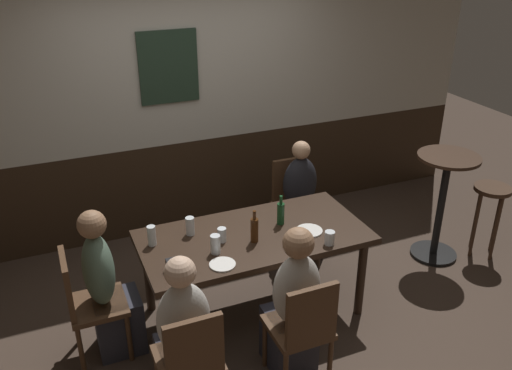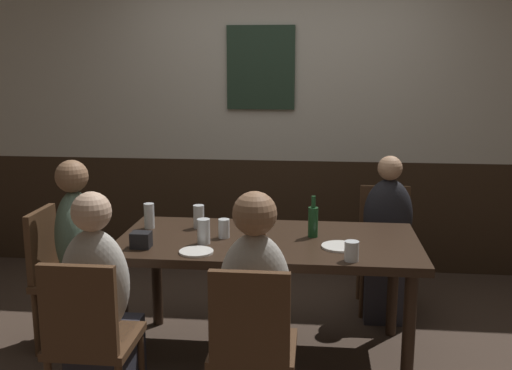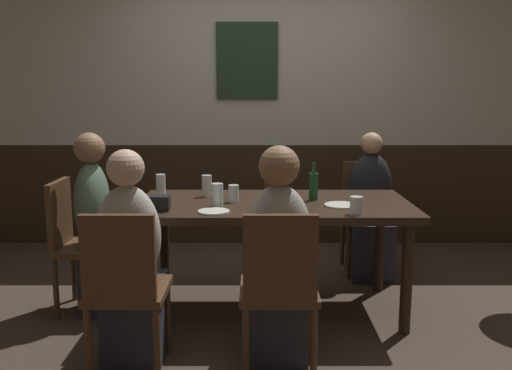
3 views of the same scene
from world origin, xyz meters
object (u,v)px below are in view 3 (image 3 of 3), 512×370
(pint_glass_pale, at_px, (217,197))
(person_mid_near, at_px, (278,271))
(beer_bottle_green, at_px, (314,185))
(beer_bottle_brown, at_px, (269,189))
(condiment_caddy, at_px, (161,203))
(chair_right_far, at_px, (366,210))
(chair_mid_near, at_px, (279,284))
(plate_white_small, at_px, (214,212))
(dining_table, at_px, (274,214))
(chair_left_near, at_px, (125,284))
(tumbler_water, at_px, (161,187))
(pint_glass_stout, at_px, (234,195))
(person_right_far, at_px, (370,217))
(plate_white_large, at_px, (341,205))
(pint_glass_amber, at_px, (356,206))
(person_left_near, at_px, (132,274))
(person_head_west, at_px, (101,237))
(chair_head_west, at_px, (77,238))
(beer_glass_half, at_px, (207,187))

(pint_glass_pale, bearing_deg, person_mid_near, -57.25)
(person_mid_near, bearing_deg, beer_bottle_green, 71.03)
(beer_bottle_green, height_order, beer_bottle_brown, beer_bottle_brown)
(beer_bottle_brown, bearing_deg, condiment_caddy, -167.31)
(condiment_caddy, bearing_deg, chair_right_far, 36.61)
(chair_right_far, relative_size, pint_glass_pale, 6.01)
(chair_mid_near, distance_m, plate_white_small, 0.71)
(chair_mid_near, bearing_deg, dining_table, 90.00)
(pint_glass_pale, distance_m, beer_bottle_brown, 0.33)
(chair_right_far, bearing_deg, chair_left_near, -132.43)
(chair_left_near, height_order, tumbler_water, tumbler_water)
(chair_right_far, distance_m, pint_glass_stout, 1.38)
(person_right_far, distance_m, plate_white_large, 0.93)
(person_mid_near, xyz_separation_m, pint_glass_amber, (0.47, 0.34, 0.28))
(chair_mid_near, bearing_deg, chair_left_near, 180.00)
(person_right_far, bearing_deg, pint_glass_pale, -144.18)
(person_right_far, height_order, plate_white_small, person_right_far)
(chair_left_near, xyz_separation_m, person_left_near, (0.00, 0.16, -0.00))
(dining_table, height_order, person_mid_near, person_mid_near)
(person_head_west, relative_size, beer_bottle_brown, 4.54)
(tumbler_water, height_order, plate_white_large, tumbler_water)
(chair_mid_near, height_order, tumbler_water, tumbler_water)
(tumbler_water, bearing_deg, plate_white_small, -49.55)
(pint_glass_amber, relative_size, beer_bottle_brown, 0.41)
(tumbler_water, height_order, pint_glass_stout, tumbler_water)
(dining_table, xyz_separation_m, plate_white_large, (0.42, -0.13, 0.09))
(chair_left_near, distance_m, person_mid_near, 0.80)
(chair_mid_near, xyz_separation_m, plate_white_large, (0.42, 0.73, 0.25))
(beer_bottle_green, bearing_deg, chair_right_far, 56.48)
(chair_head_west, height_order, plate_white_large, chair_head_west)
(beer_glass_half, bearing_deg, pint_glass_pale, -73.95)
(person_right_far, bearing_deg, chair_head_west, -161.65)
(person_mid_near, distance_m, beer_bottle_brown, 0.69)
(dining_table, xyz_separation_m, chair_head_west, (-1.30, 0.00, -0.16))
(pint_glass_pale, bearing_deg, person_head_west, 170.35)
(beer_glass_half, height_order, tumbler_water, tumbler_water)
(condiment_caddy, bearing_deg, pint_glass_stout, 29.23)
(chair_mid_near, bearing_deg, person_left_near, 168.31)
(chair_right_far, xyz_separation_m, chair_mid_near, (-0.78, -1.71, 0.00))
(chair_mid_near, xyz_separation_m, pint_glass_amber, (0.47, 0.50, 0.29))
(chair_head_west, bearing_deg, pint_glass_pale, -8.03)
(chair_mid_near, xyz_separation_m, beer_bottle_brown, (-0.04, 0.76, 0.35))
(person_right_far, distance_m, person_mid_near, 1.59)
(condiment_caddy, bearing_deg, pint_glass_amber, -5.24)
(beer_bottle_green, bearing_deg, condiment_caddy, -161.72)
(person_head_west, height_order, pint_glass_stout, person_head_west)
(chair_mid_near, bearing_deg, chair_right_far, 65.44)
(person_left_near, distance_m, pint_glass_pale, 0.77)
(plate_white_large, bearing_deg, beer_bottle_brown, 176.09)
(chair_left_near, height_order, pint_glass_stout, chair_left_near)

